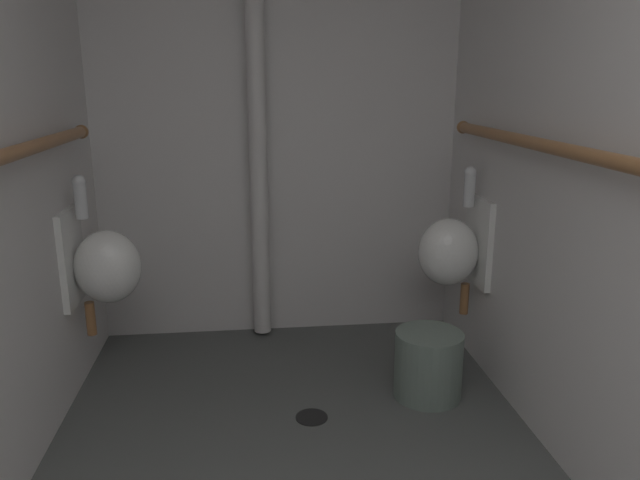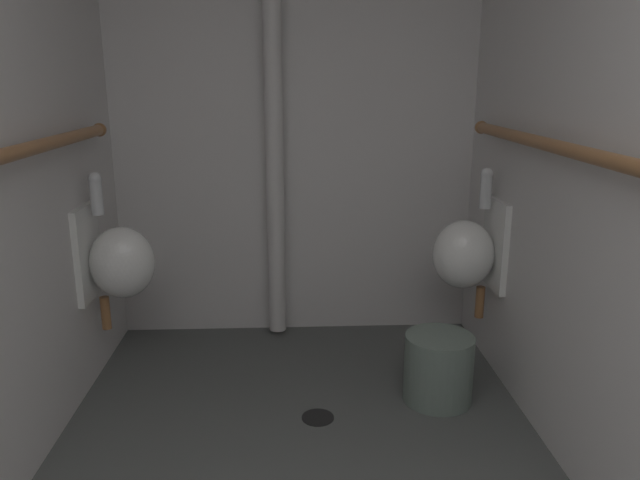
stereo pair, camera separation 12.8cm
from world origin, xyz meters
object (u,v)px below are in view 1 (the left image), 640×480
(waste_bin, at_px, (428,364))
(standpipe_back_wall, at_px, (257,104))
(urinal_right_mid, at_px, (453,250))
(floor_drain, at_px, (312,417))
(urinal_left_mid, at_px, (103,264))

(waste_bin, bearing_deg, standpipe_back_wall, 133.53)
(urinal_right_mid, bearing_deg, waste_bin, -120.74)
(floor_drain, distance_m, waste_bin, 0.59)
(standpipe_back_wall, height_order, waste_bin, standpipe_back_wall)
(urinal_right_mid, distance_m, standpipe_back_wall, 1.25)
(urinal_right_mid, relative_size, waste_bin, 2.42)
(waste_bin, bearing_deg, urinal_right_mid, 59.26)
(urinal_right_mid, distance_m, waste_bin, 0.60)
(urinal_right_mid, bearing_deg, standpipe_back_wall, 155.23)
(urinal_right_mid, relative_size, standpipe_back_wall, 0.30)
(standpipe_back_wall, bearing_deg, waste_bin, -46.47)
(urinal_left_mid, relative_size, waste_bin, 2.42)
(urinal_left_mid, xyz_separation_m, urinal_right_mid, (1.67, 0.06, 0.00))
(urinal_left_mid, height_order, standpipe_back_wall, standpipe_back_wall)
(urinal_left_mid, relative_size, standpipe_back_wall, 0.30)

